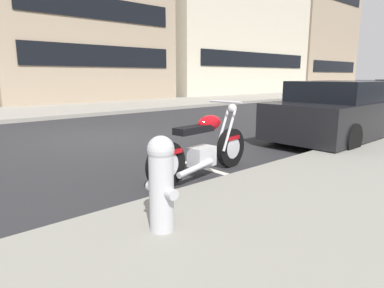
# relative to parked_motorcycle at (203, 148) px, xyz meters

# --- Properties ---
(ground_plane) EXTENTS (260.00, 260.00, 0.00)m
(ground_plane) POSITION_rel_parked_motorcycle_xyz_m (0.31, 3.96, -0.43)
(ground_plane) COLOR #28282B
(sidewalk_far_curb) EXTENTS (120.00, 5.00, 0.14)m
(sidewalk_far_curb) POSITION_rel_parked_motorcycle_xyz_m (12.31, 10.84, -0.36)
(sidewalk_far_curb) COLOR gray
(sidewalk_far_curb) RESTS_ON ground
(parking_stall_stripe) EXTENTS (0.12, 2.20, 0.01)m
(parking_stall_stripe) POSITION_rel_parked_motorcycle_xyz_m (0.31, 0.17, -0.43)
(parking_stall_stripe) COLOR silver
(parking_stall_stripe) RESTS_ON ground
(parked_motorcycle) EXTENTS (2.15, 0.63, 1.12)m
(parked_motorcycle) POSITION_rel_parked_motorcycle_xyz_m (0.00, 0.00, 0.00)
(parked_motorcycle) COLOR black
(parked_motorcycle) RESTS_ON ground
(parked_car_near_corner) EXTENTS (4.29, 1.86, 1.39)m
(parked_car_near_corner) POSITION_rel_parked_motorcycle_xyz_m (4.45, -0.07, 0.23)
(parked_car_near_corner) COLOR black
(parked_car_near_corner) RESTS_ON ground
(fire_hydrant) EXTENTS (0.24, 0.36, 0.87)m
(fire_hydrant) POSITION_rel_parked_motorcycle_xyz_m (-1.76, -1.31, 0.17)
(fire_hydrant) COLOR #B7B7BC
(fire_hydrant) RESTS_ON sidewalk_near_curb
(townhouse_far_uphill) EXTENTS (9.93, 8.19, 11.49)m
(townhouse_far_uphill) POSITION_rel_parked_motorcycle_xyz_m (5.20, 17.19, 5.32)
(townhouse_far_uphill) COLOR tan
(townhouse_far_uphill) RESTS_ON ground
(townhouse_behind_pole) EXTENTS (14.66, 9.82, 12.41)m
(townhouse_behind_pole) POSITION_rel_parked_motorcycle_xyz_m (18.43, 18.01, 5.77)
(townhouse_behind_pole) COLOR beige
(townhouse_behind_pole) RESTS_ON ground
(townhouse_near_left) EXTENTS (10.37, 11.10, 11.07)m
(townhouse_near_left) POSITION_rel_parked_motorcycle_xyz_m (31.31, 18.65, 5.11)
(townhouse_near_left) COLOR tan
(townhouse_near_left) RESTS_ON ground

